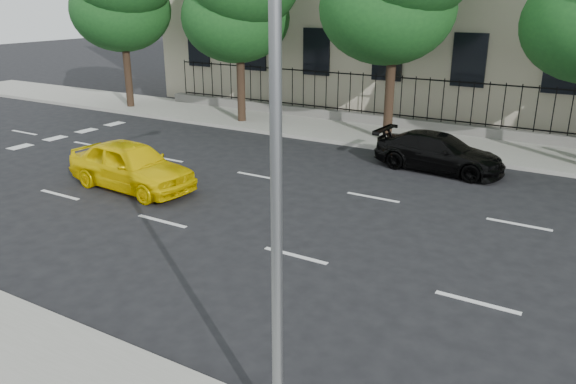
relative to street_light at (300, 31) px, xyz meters
name	(u,v)px	position (x,y,z in m)	size (l,w,h in m)	color
ground	(229,306)	(-2.50, 1.77, -5.15)	(120.00, 120.00, 0.00)	black
far_sidewalk	(442,143)	(-2.50, 15.77, -5.07)	(60.00, 4.00, 0.15)	gray
lane_markings	(339,223)	(-2.50, 6.52, -5.14)	(49.60, 4.62, 0.01)	silver
crosswalk	(1,151)	(-16.50, 6.37, -5.14)	(0.50, 12.10, 0.01)	silver
iron_fence	(456,121)	(-2.50, 17.47, -4.50)	(30.00, 0.50, 2.20)	slate
street_light	(300,31)	(0.00, 0.00, 0.00)	(0.25, 3.32, 8.05)	slate
yellow_taxi	(131,165)	(-9.09, 5.81, -4.42)	(1.72, 4.27, 1.46)	#FFDB02
black_sedan	(439,152)	(-1.69, 12.39, -4.53)	(1.74, 4.28, 1.24)	black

